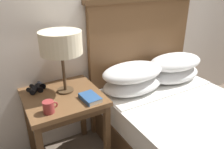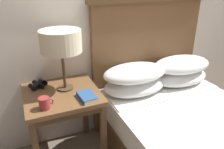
% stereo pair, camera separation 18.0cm
% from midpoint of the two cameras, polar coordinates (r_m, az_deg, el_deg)
% --- Properties ---
extents(wall_back, '(8.00, 0.06, 2.60)m').
position_cam_midpoint_polar(wall_back, '(2.03, -5.20, 18.44)').
color(wall_back, silver).
rests_on(wall_back, ground_plane).
extents(nightstand, '(0.58, 0.58, 0.66)m').
position_cam_midpoint_polar(nightstand, '(1.81, -15.44, -7.62)').
color(nightstand, brown).
rests_on(nightstand, ground_plane).
extents(bed, '(1.22, 1.93, 1.33)m').
position_cam_midpoint_polar(bed, '(1.96, 18.68, -14.12)').
color(bed, '#4E3520').
rests_on(bed, ground_plane).
extents(table_lamp, '(0.31, 0.31, 0.48)m').
position_cam_midpoint_polar(table_lamp, '(1.67, -16.27, 7.71)').
color(table_lamp, '#4C3823').
rests_on(table_lamp, nightstand).
extents(book_on_nightstand, '(0.13, 0.18, 0.03)m').
position_cam_midpoint_polar(book_on_nightstand, '(1.64, -8.95, -6.13)').
color(book_on_nightstand, silver).
rests_on(book_on_nightstand, nightstand).
extents(binoculars_pair, '(0.16, 0.16, 0.05)m').
position_cam_midpoint_polar(binoculars_pair, '(1.89, -21.85, -3.35)').
color(binoculars_pair, black).
rests_on(binoculars_pair, nightstand).
extents(coffee_mug, '(0.10, 0.08, 0.08)m').
position_cam_midpoint_polar(coffee_mug, '(1.56, -19.46, -8.09)').
color(coffee_mug, '#993333').
rests_on(coffee_mug, nightstand).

